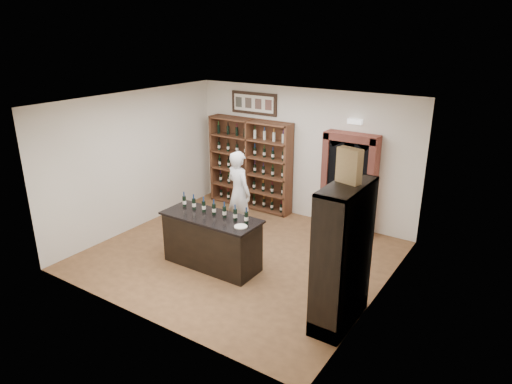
% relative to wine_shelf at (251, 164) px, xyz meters
% --- Properties ---
extents(floor, '(5.50, 5.50, 0.00)m').
position_rel_wine_shelf_xyz_m(floor, '(1.30, -2.33, -1.10)').
color(floor, brown).
rests_on(floor, ground).
extents(ceiling, '(5.50, 5.50, 0.00)m').
position_rel_wine_shelf_xyz_m(ceiling, '(1.30, -2.33, 1.90)').
color(ceiling, white).
rests_on(ceiling, wall_back).
extents(wall_back, '(5.50, 0.04, 3.00)m').
position_rel_wine_shelf_xyz_m(wall_back, '(1.30, 0.17, 0.40)').
color(wall_back, silver).
rests_on(wall_back, ground).
extents(wall_left, '(0.04, 5.00, 3.00)m').
position_rel_wine_shelf_xyz_m(wall_left, '(-1.45, -2.33, 0.40)').
color(wall_left, silver).
rests_on(wall_left, ground).
extents(wall_right, '(0.04, 5.00, 3.00)m').
position_rel_wine_shelf_xyz_m(wall_right, '(4.05, -2.33, 0.40)').
color(wall_right, silver).
rests_on(wall_right, ground).
extents(wine_shelf, '(2.20, 0.38, 2.20)m').
position_rel_wine_shelf_xyz_m(wine_shelf, '(0.00, 0.00, 0.00)').
color(wine_shelf, brown).
rests_on(wine_shelf, ground).
extents(framed_picture, '(1.25, 0.04, 0.52)m').
position_rel_wine_shelf_xyz_m(framed_picture, '(0.00, 0.14, 1.45)').
color(framed_picture, black).
rests_on(framed_picture, wall_back).
extents(arched_doorway, '(1.17, 0.35, 2.17)m').
position_rel_wine_shelf_xyz_m(arched_doorway, '(2.55, -0.00, 0.04)').
color(arched_doorway, black).
rests_on(arched_doorway, ground).
extents(emergency_light, '(0.30, 0.10, 0.10)m').
position_rel_wine_shelf_xyz_m(emergency_light, '(2.55, 0.09, 1.30)').
color(emergency_light, white).
rests_on(emergency_light, wall_back).
extents(tasting_counter, '(1.88, 0.78, 1.00)m').
position_rel_wine_shelf_xyz_m(tasting_counter, '(1.10, -2.93, -0.61)').
color(tasting_counter, black).
rests_on(tasting_counter, ground).
extents(counter_bottle_0, '(0.07, 0.07, 0.30)m').
position_rel_wine_shelf_xyz_m(counter_bottle_0, '(0.38, -2.84, 0.01)').
color(counter_bottle_0, black).
rests_on(counter_bottle_0, tasting_counter).
extents(counter_bottle_1, '(0.07, 0.07, 0.30)m').
position_rel_wine_shelf_xyz_m(counter_bottle_1, '(0.62, -2.84, 0.01)').
color(counter_bottle_1, black).
rests_on(counter_bottle_1, tasting_counter).
extents(counter_bottle_2, '(0.07, 0.07, 0.30)m').
position_rel_wine_shelf_xyz_m(counter_bottle_2, '(0.86, -2.84, 0.01)').
color(counter_bottle_2, black).
rests_on(counter_bottle_2, tasting_counter).
extents(counter_bottle_3, '(0.07, 0.07, 0.30)m').
position_rel_wine_shelf_xyz_m(counter_bottle_3, '(1.10, -2.84, 0.01)').
color(counter_bottle_3, black).
rests_on(counter_bottle_3, tasting_counter).
extents(counter_bottle_4, '(0.07, 0.07, 0.30)m').
position_rel_wine_shelf_xyz_m(counter_bottle_4, '(1.34, -2.84, 0.01)').
color(counter_bottle_4, black).
rests_on(counter_bottle_4, tasting_counter).
extents(counter_bottle_5, '(0.07, 0.07, 0.30)m').
position_rel_wine_shelf_xyz_m(counter_bottle_5, '(1.58, -2.84, 0.01)').
color(counter_bottle_5, black).
rests_on(counter_bottle_5, tasting_counter).
extents(counter_bottle_6, '(0.07, 0.07, 0.30)m').
position_rel_wine_shelf_xyz_m(counter_bottle_6, '(1.82, -2.84, 0.01)').
color(counter_bottle_6, black).
rests_on(counter_bottle_6, tasting_counter).
extents(side_cabinet, '(0.48, 1.20, 2.20)m').
position_rel_wine_shelf_xyz_m(side_cabinet, '(3.82, -3.23, -0.35)').
color(side_cabinet, black).
rests_on(side_cabinet, ground).
extents(shopkeeper, '(0.76, 0.61, 1.83)m').
position_rel_wine_shelf_xyz_m(shopkeeper, '(0.65, -1.42, -0.19)').
color(shopkeeper, white).
rests_on(shopkeeper, ground).
extents(plate, '(0.23, 0.23, 0.02)m').
position_rel_wine_shelf_xyz_m(plate, '(1.83, -3.03, -0.09)').
color(plate, silver).
rests_on(plate, tasting_counter).
extents(wine_crate, '(0.38, 0.23, 0.49)m').
position_rel_wine_shelf_xyz_m(wine_crate, '(3.76, -3.14, 1.35)').
color(wine_crate, tan).
rests_on(wine_crate, side_cabinet).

